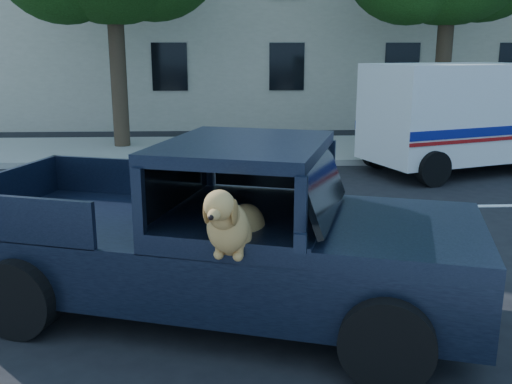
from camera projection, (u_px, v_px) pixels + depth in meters
ground at (310, 285)px, 6.96m from camera, size 120.00×120.00×0.00m
far_sidewalk at (265, 149)px, 15.86m from camera, size 60.00×4.00×0.15m
lane_stripes at (394, 207)px, 10.34m from camera, size 21.60×0.14×0.01m
building_main at (332, 3)px, 21.98m from camera, size 26.00×6.00×9.00m
pickup_truck at (214, 256)px, 6.12m from camera, size 5.66×3.52×1.89m
mail_truck at (459, 125)px, 13.14m from camera, size 4.95×3.50×2.48m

